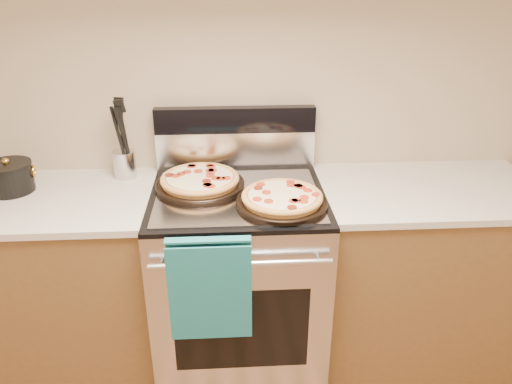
{
  "coord_description": "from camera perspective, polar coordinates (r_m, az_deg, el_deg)",
  "views": [
    {
      "loc": [
        -0.04,
        -0.32,
        1.84
      ],
      "look_at": [
        0.07,
        1.55,
        0.97
      ],
      "focal_mm": 35.0,
      "sensor_mm": 36.0,
      "label": 1
    }
  ],
  "objects": [
    {
      "name": "wall_back",
      "position": [
        2.37,
        -2.5,
        12.93
      ],
      "size": [
        4.0,
        0.0,
        4.0
      ],
      "primitive_type": "plane",
      "rotation": [
        1.57,
        0.0,
        0.0
      ],
      "color": "tan",
      "rests_on": "ground"
    },
    {
      "name": "saucepan",
      "position": [
        2.45,
        -26.34,
        1.39
      ],
      "size": [
        0.24,
        0.24,
        0.12
      ],
      "primitive_type": "cylinder",
      "rotation": [
        0.0,
        0.0,
        0.23
      ],
      "color": "black",
      "rests_on": "countertop_left"
    },
    {
      "name": "backsplash_lower",
      "position": [
        2.43,
        -2.34,
        4.86
      ],
      "size": [
        0.76,
        0.06,
        0.18
      ],
      "primitive_type": "cube",
      "color": "silver",
      "rests_on": "cooktop"
    },
    {
      "name": "countertop_left",
      "position": [
        2.37,
        -23.92,
        -0.94
      ],
      "size": [
        1.02,
        0.64,
        0.03
      ],
      "primitive_type": "cube",
      "color": "#B8B0A5",
      "rests_on": "cabinet_left"
    },
    {
      "name": "utensil_crock",
      "position": [
        2.42,
        -14.77,
        3.11
      ],
      "size": [
        0.1,
        0.1,
        0.13
      ],
      "primitive_type": "cylinder",
      "rotation": [
        0.0,
        0.0,
        0.0
      ],
      "color": "silver",
      "rests_on": "countertop_left"
    },
    {
      "name": "dish_towel",
      "position": [
        1.96,
        -5.27,
        -10.77
      ],
      "size": [
        0.32,
        0.05,
        0.42
      ],
      "primitive_type": null,
      "color": "#175273",
      "rests_on": "oven_handle"
    },
    {
      "name": "pepperoni_pizza_front",
      "position": [
        2.06,
        3.0,
        -0.79
      ],
      "size": [
        0.43,
        0.43,
        0.05
      ],
      "primitive_type": null,
      "rotation": [
        0.0,
        0.0,
        -0.15
      ],
      "color": "#C1773B",
      "rests_on": "foil_sheet"
    },
    {
      "name": "backsplash_upper",
      "position": [
        2.38,
        -2.4,
        8.25
      ],
      "size": [
        0.76,
        0.06,
        0.12
      ],
      "primitive_type": "cube",
      "color": "black",
      "rests_on": "backsplash_lower"
    },
    {
      "name": "oven_window",
      "position": [
        2.15,
        -1.66,
        -15.48
      ],
      "size": [
        0.56,
        0.01,
        0.4
      ],
      "primitive_type": "cube",
      "color": "black",
      "rests_on": "range_body"
    },
    {
      "name": "cabinet_left",
      "position": [
        2.58,
        -22.17,
        -10.05
      ],
      "size": [
        1.0,
        0.62,
        0.88
      ],
      "primitive_type": "cube",
      "color": "brown",
      "rests_on": "ground"
    },
    {
      "name": "countertop_right",
      "position": [
        2.4,
        19.41,
        0.14
      ],
      "size": [
        1.02,
        0.64,
        0.03
      ],
      "primitive_type": "cube",
      "color": "#B8B0A5",
      "rests_on": "cabinet_right"
    },
    {
      "name": "oven_handle",
      "position": [
        1.91,
        -1.75,
        -8.24
      ],
      "size": [
        0.7,
        0.03,
        0.03
      ],
      "primitive_type": "cylinder",
      "rotation": [
        0.0,
        1.57,
        0.0
      ],
      "color": "silver",
      "rests_on": "range_body"
    },
    {
      "name": "cabinet_right",
      "position": [
        2.61,
        18.0,
        -8.96
      ],
      "size": [
        1.0,
        0.62,
        0.88
      ],
      "primitive_type": "cube",
      "color": "brown",
      "rests_on": "ground"
    },
    {
      "name": "foil_sheet",
      "position": [
        2.15,
        -2.09,
        -0.44
      ],
      "size": [
        0.7,
        0.55,
        0.01
      ],
      "primitive_type": "cube",
      "color": "gray",
      "rests_on": "cooktop"
    },
    {
      "name": "pepperoni_pizza_back",
      "position": [
        2.23,
        -6.42,
        1.23
      ],
      "size": [
        0.43,
        0.43,
        0.05
      ],
      "primitive_type": null,
      "rotation": [
        0.0,
        0.0,
        -0.11
      ],
      "color": "#C1773B",
      "rests_on": "foil_sheet"
    },
    {
      "name": "cooktop",
      "position": [
        2.18,
        -2.1,
        -0.41
      ],
      "size": [
        0.76,
        0.68,
        0.02
      ],
      "primitive_type": "cube",
      "color": "black",
      "rests_on": "range_body"
    },
    {
      "name": "range_body",
      "position": [
        2.41,
        -1.93,
        -10.32
      ],
      "size": [
        0.76,
        0.68,
        0.9
      ],
      "primitive_type": "cube",
      "color": "#B7B7BC",
      "rests_on": "ground"
    }
  ]
}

